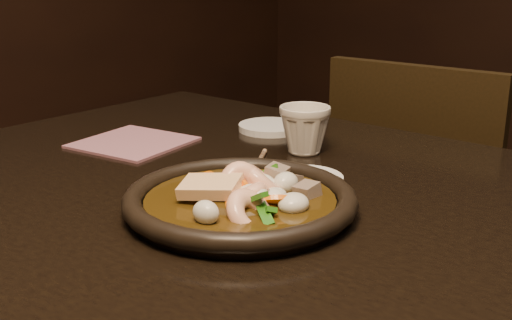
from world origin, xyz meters
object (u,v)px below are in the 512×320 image
Objects in this scene: plate at (240,201)px; table at (381,297)px; chair at (425,225)px; tea_cup at (305,128)px.

table is at bearing 16.21° from plate.
table is 0.78m from chair.
table is 5.48× the size of plate.
table is 0.20m from plate.
plate is 0.28m from tea_cup.
tea_cup is at bearing 87.62° from chair.
chair reaches higher than plate.
tea_cup is (-0.00, -0.49, 0.33)m from chair.
tea_cup is at bearing 141.50° from table.
tea_cup is at bearing 109.25° from plate.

